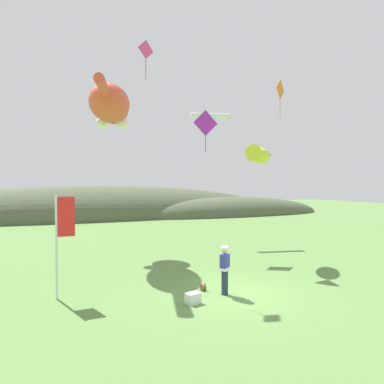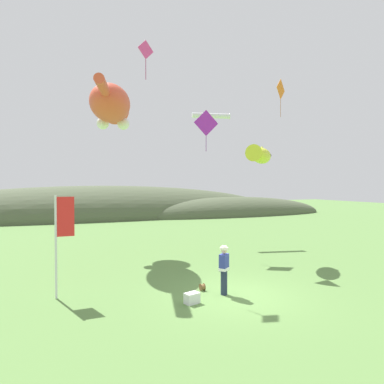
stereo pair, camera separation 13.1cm
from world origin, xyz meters
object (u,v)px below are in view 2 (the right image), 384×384
object	(u,v)px
picnic_cooler	(192,298)
festival_attendant	(224,268)
kite_spool	(202,287)
kite_giant_cat	(111,106)
kite_diamond_violet	(206,123)
kite_diamond_pink	(146,50)
kite_tube_streamer	(211,116)
festival_banner_pole	(61,231)
kite_fish_windsock	(260,155)
kite_diamond_orange	(281,90)

from	to	relation	value
picnic_cooler	festival_attendant	bearing A→B (deg)	15.03
festival_attendant	kite_spool	world-z (taller)	festival_attendant
kite_spool	kite_giant_cat	bearing A→B (deg)	103.02
kite_diamond_violet	kite_diamond_pink	distance (m)	6.03
kite_giant_cat	kite_diamond_pink	xyz separation A→B (m)	(0.68, -4.83, 1.53)
kite_diamond_violet	kite_tube_streamer	bearing A→B (deg)	59.81
festival_attendant	festival_banner_pole	size ratio (longest dim) A/B	0.49
festival_attendant	kite_fish_windsock	xyz separation A→B (m)	(4.43, 4.20, 4.57)
kite_spool	kite_fish_windsock	distance (m)	8.11
picnic_cooler	kite_fish_windsock	distance (m)	9.16
kite_spool	kite_fish_windsock	size ratio (longest dim) A/B	0.10
picnic_cooler	kite_giant_cat	xyz separation A→B (m)	(-1.00, 9.33, 8.28)
festival_attendant	picnic_cooler	bearing A→B (deg)	-164.97
picnic_cooler	kite_diamond_pink	bearing A→B (deg)	94.02
festival_attendant	kite_diamond_violet	size ratio (longest dim) A/B	0.73
festival_attendant	kite_diamond_violet	world-z (taller)	kite_diamond_violet
picnic_cooler	kite_giant_cat	bearing A→B (deg)	96.11
kite_spool	kite_giant_cat	size ratio (longest dim) A/B	0.04
kite_spool	kite_diamond_pink	distance (m)	10.49
picnic_cooler	kite_diamond_pink	xyz separation A→B (m)	(-0.32, 4.50, 9.81)
kite_diamond_pink	kite_fish_windsock	bearing A→B (deg)	0.76
kite_spool	kite_fish_windsock	bearing A→B (deg)	34.95
festival_banner_pole	picnic_cooler	bearing A→B (deg)	-30.20
kite_tube_streamer	kite_fish_windsock	bearing A→B (deg)	-96.09
kite_spool	kite_fish_windsock	xyz separation A→B (m)	(4.96, 3.47, 5.39)
festival_banner_pole	kite_diamond_orange	xyz separation A→B (m)	(10.55, 1.47, 6.46)
festival_attendant	kite_giant_cat	distance (m)	11.93
kite_spool	kite_giant_cat	world-z (taller)	kite_giant_cat
festival_attendant	kite_tube_streamer	size ratio (longest dim) A/B	0.63
kite_fish_windsock	kite_diamond_orange	distance (m)	3.45
kite_diamond_pink	kite_giant_cat	bearing A→B (deg)	98.03
picnic_cooler	kite_tube_streamer	xyz separation A→B (m)	(6.64, 11.86, 8.80)
picnic_cooler	kite_giant_cat	size ratio (longest dim) A/B	0.07
kite_spool	picnic_cooler	bearing A→B (deg)	-128.99
festival_banner_pole	kite_diamond_orange	size ratio (longest dim) A/B	1.86
kite_tube_streamer	kite_diamond_orange	distance (m)	8.06
festival_banner_pole	kite_fish_windsock	world-z (taller)	kite_fish_windsock
festival_attendant	kite_diamond_orange	world-z (taller)	kite_diamond_orange
kite_tube_streamer	kite_diamond_violet	distance (m)	5.04
festival_banner_pole	kite_giant_cat	world-z (taller)	kite_giant_cat
kite_fish_windsock	kite_diamond_violet	bearing A→B (deg)	118.21
picnic_cooler	kite_diamond_violet	bearing A→B (deg)	61.31
kite_spool	kite_diamond_pink	xyz separation A→B (m)	(-1.22, 3.38, 9.86)
festival_attendant	kite_tube_streamer	distance (m)	14.95
picnic_cooler	kite_diamond_violet	size ratio (longest dim) A/B	0.23
kite_fish_windsock	kite_diamond_violet	distance (m)	4.07
kite_giant_cat	kite_spool	bearing A→B (deg)	-76.98
festival_attendant	kite_spool	xyz separation A→B (m)	(-0.53, 0.73, -0.82)
festival_banner_pole	kite_diamond_pink	world-z (taller)	kite_diamond_pink
picnic_cooler	kite_fish_windsock	bearing A→B (deg)	38.01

